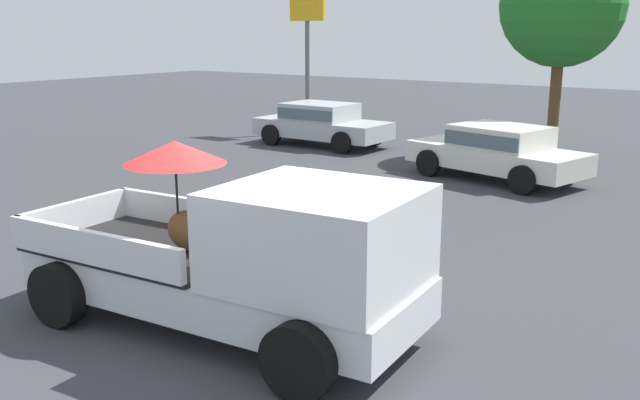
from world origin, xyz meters
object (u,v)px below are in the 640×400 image
at_px(pickup_truck_main, 250,257).
at_px(motel_sign, 307,36).
at_px(parked_sedan_near, 321,122).
at_px(parked_sedan_far, 498,150).

bearing_deg(pickup_truck_main, motel_sign, 119.25).
relative_size(parked_sedan_near, parked_sedan_far, 0.94).
bearing_deg(pickup_truck_main, parked_sedan_near, 117.09).
height_order(parked_sedan_near, parked_sedan_far, same).
bearing_deg(parked_sedan_far, pickup_truck_main, 109.03).
relative_size(parked_sedan_far, motel_sign, 0.97).
distance_m(parked_sedan_far, motel_sign, 9.60).
relative_size(parked_sedan_near, motel_sign, 0.91).
xyz_separation_m(pickup_truck_main, motel_sign, (-9.33, 14.02, 2.40)).
height_order(parked_sedan_far, motel_sign, motel_sign).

